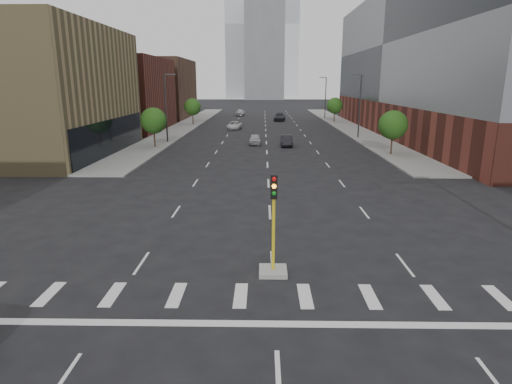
{
  "coord_description": "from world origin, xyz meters",
  "views": [
    {
      "loc": [
        -0.45,
        -8.04,
        8.04
      ],
      "look_at": [
        -0.81,
        13.41,
        2.5
      ],
      "focal_mm": 30.0,
      "sensor_mm": 36.0,
      "label": 1
    }
  ],
  "objects_px": {
    "car_far_left": "(234,125)",
    "car_near_left": "(255,139)",
    "car_mid_right": "(286,141)",
    "car_distant": "(240,112)",
    "median_traffic_signal": "(273,253)",
    "car_deep_right": "(280,117)"
  },
  "relations": [
    {
      "from": "car_near_left",
      "to": "car_mid_right",
      "type": "distance_m",
      "value": 4.31
    },
    {
      "from": "car_far_left",
      "to": "car_distant",
      "type": "xyz_separation_m",
      "value": [
        -0.64,
        30.83,
        0.14
      ]
    },
    {
      "from": "car_near_left",
      "to": "car_mid_right",
      "type": "height_order",
      "value": "car_mid_right"
    },
    {
      "from": "car_near_left",
      "to": "car_deep_right",
      "type": "height_order",
      "value": "car_deep_right"
    },
    {
      "from": "median_traffic_signal",
      "to": "car_deep_right",
      "type": "relative_size",
      "value": 0.81
    },
    {
      "from": "car_far_left",
      "to": "car_mid_right",
      "type": "bearing_deg",
      "value": -64.25
    },
    {
      "from": "car_near_left",
      "to": "car_mid_right",
      "type": "bearing_deg",
      "value": -19.17
    },
    {
      "from": "median_traffic_signal",
      "to": "car_mid_right",
      "type": "xyz_separation_m",
      "value": [
        2.57,
        38.0,
        -0.29
      ]
    },
    {
      "from": "car_far_left",
      "to": "median_traffic_signal",
      "type": "bearing_deg",
      "value": -80.55
    },
    {
      "from": "car_deep_right",
      "to": "median_traffic_signal",
      "type": "bearing_deg",
      "value": -85.95
    },
    {
      "from": "car_mid_right",
      "to": "car_distant",
      "type": "relative_size",
      "value": 0.89
    },
    {
      "from": "median_traffic_signal",
      "to": "car_mid_right",
      "type": "bearing_deg",
      "value": 86.13
    },
    {
      "from": "median_traffic_signal",
      "to": "car_far_left",
      "type": "height_order",
      "value": "median_traffic_signal"
    },
    {
      "from": "median_traffic_signal",
      "to": "car_distant",
      "type": "bearing_deg",
      "value": 93.92
    },
    {
      "from": "car_mid_right",
      "to": "car_far_left",
      "type": "xyz_separation_m",
      "value": [
        -8.03,
        20.22,
        -0.02
      ]
    },
    {
      "from": "median_traffic_signal",
      "to": "car_far_left",
      "type": "bearing_deg",
      "value": 95.36
    },
    {
      "from": "car_mid_right",
      "to": "car_deep_right",
      "type": "height_order",
      "value": "car_deep_right"
    },
    {
      "from": "car_far_left",
      "to": "car_near_left",
      "type": "bearing_deg",
      "value": -74.0
    },
    {
      "from": "car_near_left",
      "to": "car_mid_right",
      "type": "relative_size",
      "value": 0.95
    },
    {
      "from": "median_traffic_signal",
      "to": "car_near_left",
      "type": "height_order",
      "value": "median_traffic_signal"
    },
    {
      "from": "car_near_left",
      "to": "car_distant",
      "type": "distance_m",
      "value": 49.83
    },
    {
      "from": "car_deep_right",
      "to": "car_far_left",
      "type": "bearing_deg",
      "value": -110.77
    }
  ]
}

